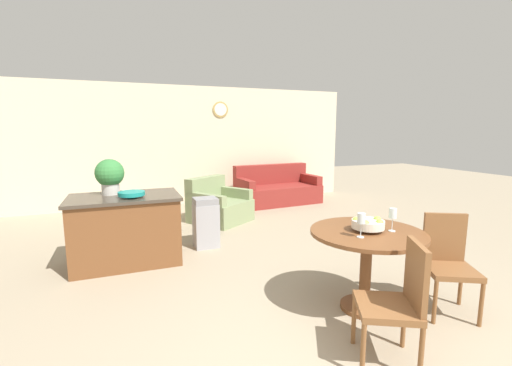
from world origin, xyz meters
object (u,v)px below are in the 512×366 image
Objects in this scene: dining_chair_near_right at (448,259)px; fruit_bowl at (368,224)px; dining_table at (367,249)px; armchair at (218,206)px; potted_plant at (110,175)px; trash_bin at (206,223)px; wine_glass_left at (361,219)px; dining_chair_near_left at (398,298)px; couch at (277,190)px; wine_glass_right at (393,214)px; kitchen_island at (126,229)px; teal_bowl at (131,194)px.

dining_chair_near_right is 3.09× the size of fruit_bowl.
armchair is (-0.47, 3.63, -0.32)m from dining_table.
fruit_bowl is 3.20m from potted_plant.
trash_bin is (1.25, 0.06, -0.77)m from potted_plant.
wine_glass_left reaches higher than dining_table.
dining_chair_near_left is 2.01× the size of potted_plant.
couch is 2.04m from armchair.
wine_glass_right reaches higher than trash_bin.
dining_chair_near_left and dining_chair_near_right have the same top height.
wine_glass_right is 0.16× the size of kitchen_island.
wine_glass_left is at bearing -173.43° from wine_glass_right.
dining_table is 0.41m from wine_glass_right.
dining_chair_near_right is 4.22× the size of wine_glass_right.
kitchen_island is at bearing -12.25° from dining_chair_near_right.
dining_chair_near_right reaches higher than trash_bin.
dining_chair_near_right is at bearing -56.56° from trash_bin.
potted_plant reaches higher than couch.
wine_glass_left is at bearing -120.13° from armchair.
armchair is at bearing 37.55° from potted_plant.
dining_chair_near_right reaches higher than kitchen_island.
dining_chair_near_left is 3.19m from teal_bowl.
couch is at bearing 77.75° from wine_glass_right.
dining_chair_near_right is 3.12m from trash_bin.
dining_chair_near_right is at bearing -10.17° from wine_glass_left.
wine_glass_left is 5.11m from couch.
teal_bowl is (-2.73, 2.23, 0.42)m from dining_chair_near_right.
wine_glass_right reaches higher than couch.
teal_bowl is at bearing 136.19° from fruit_bowl.
dining_chair_near_right is 0.68× the size of kitchen_island.
dining_chair_near_left is 0.68× the size of kitchen_island.
wine_glass_left is 0.17× the size of armchair.
wine_glass_right is (0.21, -0.08, 0.34)m from dining_table.
trash_bin is (-1.01, 2.31, -0.24)m from dining_table.
dining_chair_near_right is 3.96m from potted_plant.
dining_table is 3.24m from potted_plant.
dining_chair_near_left is 4.22× the size of wine_glass_right.
dining_table is at bearing -43.82° from teal_bowl.
dining_table is at bearing -109.38° from couch.
couch is at bearing 38.25° from kitchen_island.
dining_chair_near_right reaches higher than fruit_bowl.
potted_plant is 1.47m from trash_bin.
trash_bin is (-1.22, 2.39, -0.58)m from wine_glass_right.
wine_glass_left is at bearing -144.60° from fruit_bowl.
dining_chair_near_right is 2.87× the size of teal_bowl.
teal_bowl is 1.22m from trash_bin.
teal_bowl is at bearing 61.11° from dining_chair_near_left.
fruit_bowl is at bearing -117.13° from armchair.
couch reaches higher than armchair.
kitchen_island is 4.28m from couch.
wine_glass_right is at bearing -106.79° from couch.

